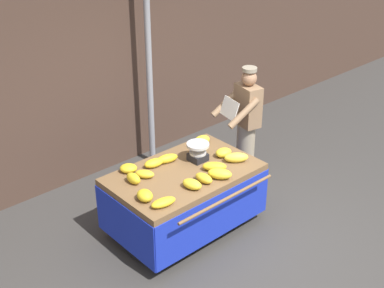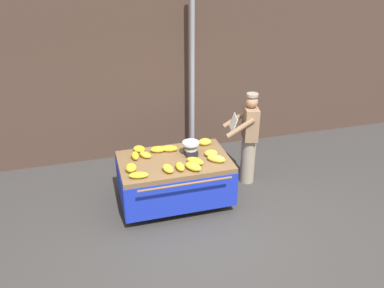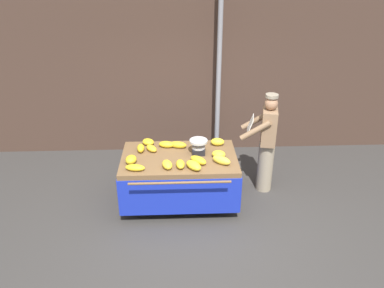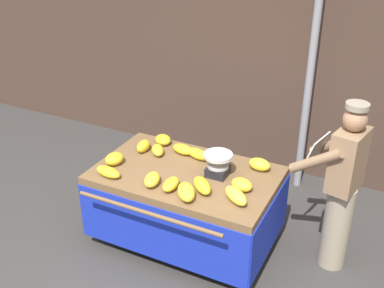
{
  "view_description": "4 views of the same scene",
  "coord_description": "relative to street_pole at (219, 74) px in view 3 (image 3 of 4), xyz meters",
  "views": [
    {
      "loc": [
        -3.77,
        -3.22,
        4.03
      ],
      "look_at": [
        -0.05,
        0.94,
        1.09
      ],
      "focal_mm": 48.79,
      "sensor_mm": 36.0,
      "label": 1
    },
    {
      "loc": [
        -1.52,
        -4.64,
        3.95
      ],
      "look_at": [
        0.05,
        0.93,
        1.03
      ],
      "focal_mm": 37.1,
      "sensor_mm": 36.0,
      "label": 2
    },
    {
      "loc": [
        -0.3,
        -4.35,
        3.62
      ],
      "look_at": [
        -0.07,
        0.91,
        1.01
      ],
      "focal_mm": 35.56,
      "sensor_mm": 36.0,
      "label": 3
    },
    {
      "loc": [
        1.54,
        -2.68,
        3.19
      ],
      "look_at": [
        -0.18,
        0.78,
        1.2
      ],
      "focal_mm": 43.67,
      "sensor_mm": 36.0,
      "label": 4
    }
  ],
  "objects": [
    {
      "name": "banana_bunch_12",
      "position": [
        -1.48,
        -1.8,
        -0.77
      ],
      "size": [
        0.19,
        0.23,
        0.12
      ],
      "primitive_type": "ellipsoid",
      "rotation": [
        0.0,
        0.0,
        3.01
      ],
      "color": "gold",
      "rests_on": "banana_cart"
    },
    {
      "name": "back_wall",
      "position": [
        -0.48,
        0.42,
        0.38
      ],
      "size": [
        16.0,
        0.24,
        4.1
      ],
      "primitive_type": "cube",
      "color": "#473328",
      "rests_on": "ground"
    },
    {
      "name": "banana_bunch_3",
      "position": [
        -0.48,
        -1.85,
        -0.78
      ],
      "size": [
        0.3,
        0.3,
        0.11
      ],
      "primitive_type": "ellipsoid",
      "rotation": [
        0.0,
        0.0,
        0.79
      ],
      "color": "gold",
      "rests_on": "banana_cart"
    },
    {
      "name": "banana_bunch_5",
      "position": [
        -1.2,
        -1.42,
        -0.78
      ],
      "size": [
        0.24,
        0.26,
        0.1
      ],
      "primitive_type": "ellipsoid",
      "rotation": [
        0.0,
        0.0,
        0.65
      ],
      "color": "gold",
      "rests_on": "banana_cart"
    },
    {
      "name": "street_pole",
      "position": [
        0.0,
        0.0,
        0.0
      ],
      "size": [
        0.09,
        0.09,
        3.34
      ],
      "primitive_type": "cylinder",
      "color": "gray",
      "rests_on": "ground"
    },
    {
      "name": "banana_bunch_1",
      "position": [
        -1.4,
        -2.02,
        -0.78
      ],
      "size": [
        0.31,
        0.18,
        0.09
      ],
      "primitive_type": "ellipsoid",
      "rotation": [
        0.0,
        0.0,
        1.4
      ],
      "color": "gold",
      "rests_on": "banana_cart"
    },
    {
      "name": "banana_bunch_9",
      "position": [
        -0.96,
        -1.3,
        -0.78
      ],
      "size": [
        0.27,
        0.17,
        0.1
      ],
      "primitive_type": "ellipsoid",
      "rotation": [
        0.0,
        0.0,
        1.39
      ],
      "color": "gold",
      "rests_on": "banana_cart"
    },
    {
      "name": "banana_bunch_4",
      "position": [
        -0.77,
        -1.32,
        -0.78
      ],
      "size": [
        0.3,
        0.19,
        0.11
      ],
      "primitive_type": "ellipsoid",
      "rotation": [
        0.0,
        0.0,
        1.31
      ],
      "color": "gold",
      "rests_on": "banana_cart"
    },
    {
      "name": "banana_bunch_7",
      "position": [
        -0.13,
        -1.88,
        -0.77
      ],
      "size": [
        0.31,
        0.28,
        0.12
      ],
      "primitive_type": "ellipsoid",
      "rotation": [
        0.0,
        0.0,
        0.93
      ],
      "color": "yellow",
      "rests_on": "banana_cart"
    },
    {
      "name": "banana_bunch_13",
      "position": [
        -0.13,
        -1.26,
        -0.77
      ],
      "size": [
        0.24,
        0.18,
        0.12
      ],
      "primitive_type": "ellipsoid",
      "rotation": [
        0.0,
        0.0,
        1.45
      ],
      "color": "yellow",
      "rests_on": "banana_cart"
    },
    {
      "name": "vendor_person",
      "position": [
        0.67,
        -1.29,
        -0.8
      ],
      "size": [
        0.65,
        0.6,
        1.71
      ],
      "color": "gray",
      "rests_on": "ground"
    },
    {
      "name": "banana_bunch_8",
      "position": [
        -1.36,
        -1.43,
        -0.77
      ],
      "size": [
        0.12,
        0.21,
        0.12
      ],
      "primitive_type": "ellipsoid",
      "rotation": [
        0.0,
        0.0,
        0.05
      ],
      "color": "gold",
      "rests_on": "banana_cart"
    },
    {
      "name": "ground_plane",
      "position": [
        -0.48,
        -2.46,
        -1.67
      ],
      "size": [
        60.0,
        60.0,
        0.0
      ],
      "primitive_type": "plane",
      "color": "#383533"
    },
    {
      "name": "banana_cart",
      "position": [
        -0.76,
        -1.62,
        -1.05
      ],
      "size": [
        1.81,
        1.32,
        0.84
      ],
      "color": "brown",
      "rests_on": "ground"
    },
    {
      "name": "weighing_scale",
      "position": [
        -0.46,
        -1.54,
        -0.71
      ],
      "size": [
        0.28,
        0.28,
        0.24
      ],
      "color": "black",
      "rests_on": "banana_cart"
    },
    {
      "name": "banana_bunch_2",
      "position": [
        -1.26,
        -1.19,
        -0.78
      ],
      "size": [
        0.26,
        0.26,
        0.1
      ],
      "primitive_type": "ellipsoid",
      "rotation": [
        0.0,
        0.0,
        0.87
      ],
      "color": "gold",
      "rests_on": "banana_cart"
    },
    {
      "name": "banana_bunch_0",
      "position": [
        -0.94,
        -1.97,
        -0.78
      ],
      "size": [
        0.2,
        0.27,
        0.11
      ],
      "primitive_type": "ellipsoid",
      "rotation": [
        0.0,
        0.0,
        0.27
      ],
      "color": "yellow",
      "rests_on": "banana_cart"
    },
    {
      "name": "banana_bunch_10",
      "position": [
        -0.75,
        -1.96,
        -0.78
      ],
      "size": [
        0.14,
        0.24,
        0.1
      ],
      "primitive_type": "ellipsoid",
      "rotation": [
        0.0,
        0.0,
        0.06
      ],
      "color": "gold",
      "rests_on": "banana_cart"
    },
    {
      "name": "banana_bunch_6",
      "position": [
        -0.15,
        -1.68,
        -0.77
      ],
      "size": [
        0.25,
        0.21,
        0.11
      ],
      "primitive_type": "ellipsoid",
      "rotation": [
        0.0,
        0.0,
        1.29
      ],
      "color": "yellow",
      "rests_on": "banana_cart"
    },
    {
      "name": "banana_bunch_11",
      "position": [
        -0.55,
        -2.02,
        -0.77
      ],
      "size": [
        0.29,
        0.32,
        0.12
      ],
      "primitive_type": "ellipsoid",
      "rotation": [
        0.0,
        0.0,
        0.62
      ],
      "color": "yellow",
      "rests_on": "banana_cart"
    }
  ]
}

